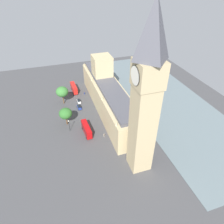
{
  "coord_description": "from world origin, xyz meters",
  "views": [
    {
      "loc": [
        25.4,
        89.07,
        64.29
      ],
      "look_at": [
        1.0,
        14.49,
        8.14
      ],
      "focal_mm": 32.3,
      "sensor_mm": 36.0,
      "label": 1
    }
  ],
  "objects_px": {
    "car_blue_near_tower": "(79,107)",
    "pedestrian_kerbside": "(84,93)",
    "parliament_building": "(108,94)",
    "pedestrian_far_end": "(104,135)",
    "plane_tree_midblock": "(62,92)",
    "plane_tree_under_trees": "(66,114)",
    "car_white_by_river_gate": "(79,101)",
    "double_decker_bus_opposite_hall": "(87,129)",
    "street_lamp_corner": "(69,124)",
    "double_decker_bus_leading": "(74,88)",
    "clock_tower": "(146,97)"
  },
  "relations": [
    {
      "from": "car_blue_near_tower",
      "to": "pedestrian_kerbside",
      "type": "bearing_deg",
      "value": -114.26
    },
    {
      "from": "parliament_building",
      "to": "pedestrian_far_end",
      "type": "xyz_separation_m",
      "value": [
        9.14,
        23.25,
        -7.51
      ]
    },
    {
      "from": "car_blue_near_tower",
      "to": "pedestrian_kerbside",
      "type": "height_order",
      "value": "car_blue_near_tower"
    },
    {
      "from": "pedestrian_kerbside",
      "to": "plane_tree_midblock",
      "type": "relative_size",
      "value": 0.16
    },
    {
      "from": "plane_tree_midblock",
      "to": "plane_tree_under_trees",
      "type": "relative_size",
      "value": 1.13
    },
    {
      "from": "car_white_by_river_gate",
      "to": "double_decker_bus_opposite_hall",
      "type": "height_order",
      "value": "double_decker_bus_opposite_hall"
    },
    {
      "from": "pedestrian_kerbside",
      "to": "double_decker_bus_opposite_hall",
      "type": "bearing_deg",
      "value": -13.5
    },
    {
      "from": "pedestrian_kerbside",
      "to": "plane_tree_midblock",
      "type": "xyz_separation_m",
      "value": [
        13.52,
        6.46,
        6.94
      ]
    },
    {
      "from": "street_lamp_corner",
      "to": "car_white_by_river_gate",
      "type": "bearing_deg",
      "value": -110.29
    },
    {
      "from": "car_white_by_river_gate",
      "to": "plane_tree_midblock",
      "type": "distance_m",
      "value": 11.04
    },
    {
      "from": "double_decker_bus_leading",
      "to": "double_decker_bus_opposite_hall",
      "type": "relative_size",
      "value": 1.0
    },
    {
      "from": "car_blue_near_tower",
      "to": "pedestrian_far_end",
      "type": "height_order",
      "value": "car_blue_near_tower"
    },
    {
      "from": "street_lamp_corner",
      "to": "double_decker_bus_leading",
      "type": "bearing_deg",
      "value": -102.5
    },
    {
      "from": "double_decker_bus_leading",
      "to": "plane_tree_midblock",
      "type": "distance_m",
      "value": 15.24
    },
    {
      "from": "parliament_building",
      "to": "double_decker_bus_leading",
      "type": "distance_m",
      "value": 28.53
    },
    {
      "from": "pedestrian_far_end",
      "to": "street_lamp_corner",
      "type": "distance_m",
      "value": 17.58
    },
    {
      "from": "car_white_by_river_gate",
      "to": "car_blue_near_tower",
      "type": "relative_size",
      "value": 0.94
    },
    {
      "from": "pedestrian_far_end",
      "to": "plane_tree_under_trees",
      "type": "height_order",
      "value": "plane_tree_under_trees"
    },
    {
      "from": "car_white_by_river_gate",
      "to": "street_lamp_corner",
      "type": "distance_m",
      "value": 25.37
    },
    {
      "from": "car_white_by_river_gate",
      "to": "pedestrian_kerbside",
      "type": "height_order",
      "value": "car_white_by_river_gate"
    },
    {
      "from": "double_decker_bus_leading",
      "to": "double_decker_bus_opposite_hall",
      "type": "distance_m",
      "value": 41.87
    },
    {
      "from": "pedestrian_kerbside",
      "to": "plane_tree_under_trees",
      "type": "xyz_separation_m",
      "value": [
        14.38,
        26.59,
        5.92
      ]
    },
    {
      "from": "double_decker_bus_leading",
      "to": "pedestrian_far_end",
      "type": "distance_m",
      "value": 47.06
    },
    {
      "from": "double_decker_bus_opposite_hall",
      "to": "street_lamp_corner",
      "type": "xyz_separation_m",
      "value": [
        7.36,
        -4.5,
        1.66
      ]
    },
    {
      "from": "pedestrian_far_end",
      "to": "plane_tree_under_trees",
      "type": "relative_size",
      "value": 0.18
    },
    {
      "from": "clock_tower",
      "to": "pedestrian_far_end",
      "type": "xyz_separation_m",
      "value": [
        8.43,
        -20.09,
        -30.74
      ]
    },
    {
      "from": "pedestrian_far_end",
      "to": "street_lamp_corner",
      "type": "height_order",
      "value": "street_lamp_corner"
    },
    {
      "from": "double_decker_bus_leading",
      "to": "plane_tree_under_trees",
      "type": "distance_m",
      "value": 33.5
    },
    {
      "from": "pedestrian_kerbside",
      "to": "plane_tree_under_trees",
      "type": "bearing_deg",
      "value": -31.94
    },
    {
      "from": "car_blue_near_tower",
      "to": "plane_tree_midblock",
      "type": "distance_m",
      "value": 12.94
    },
    {
      "from": "double_decker_bus_leading",
      "to": "street_lamp_corner",
      "type": "distance_m",
      "value": 38.31
    },
    {
      "from": "car_white_by_river_gate",
      "to": "plane_tree_under_trees",
      "type": "bearing_deg",
      "value": 61.7
    },
    {
      "from": "double_decker_bus_leading",
      "to": "pedestrian_far_end",
      "type": "height_order",
      "value": "double_decker_bus_leading"
    },
    {
      "from": "parliament_building",
      "to": "car_white_by_river_gate",
      "type": "bearing_deg",
      "value": -32.64
    },
    {
      "from": "pedestrian_kerbside",
      "to": "plane_tree_under_trees",
      "type": "distance_m",
      "value": 30.8
    },
    {
      "from": "clock_tower",
      "to": "car_blue_near_tower",
      "type": "relative_size",
      "value": 13.06
    },
    {
      "from": "double_decker_bus_leading",
      "to": "car_blue_near_tower",
      "type": "height_order",
      "value": "double_decker_bus_leading"
    },
    {
      "from": "double_decker_bus_leading",
      "to": "plane_tree_under_trees",
      "type": "bearing_deg",
      "value": 71.51
    },
    {
      "from": "double_decker_bus_leading",
      "to": "car_blue_near_tower",
      "type": "distance_m",
      "value": 19.98
    },
    {
      "from": "clock_tower",
      "to": "pedestrian_far_end",
      "type": "height_order",
      "value": "clock_tower"
    },
    {
      "from": "car_white_by_river_gate",
      "to": "double_decker_bus_opposite_hall",
      "type": "relative_size",
      "value": 0.41
    },
    {
      "from": "pedestrian_far_end",
      "to": "car_white_by_river_gate",
      "type": "bearing_deg",
      "value": -155.22
    },
    {
      "from": "clock_tower",
      "to": "pedestrian_kerbside",
      "type": "xyz_separation_m",
      "value": [
        9.21,
        -61.25,
        -30.74
      ]
    },
    {
      "from": "car_white_by_river_gate",
      "to": "clock_tower",
      "type": "bearing_deg",
      "value": 103.87
    },
    {
      "from": "double_decker_bus_opposite_hall",
      "to": "plane_tree_under_trees",
      "type": "xyz_separation_m",
      "value": [
        7.98,
        -9.83,
        4.05
      ]
    },
    {
      "from": "car_white_by_river_gate",
      "to": "double_decker_bus_opposite_hall",
      "type": "bearing_deg",
      "value": 86.03
    },
    {
      "from": "plane_tree_midblock",
      "to": "street_lamp_corner",
      "type": "relative_size",
      "value": 1.74
    },
    {
      "from": "parliament_building",
      "to": "car_white_by_river_gate",
      "type": "height_order",
      "value": "parliament_building"
    },
    {
      "from": "parliament_building",
      "to": "pedestrian_far_end",
      "type": "distance_m",
      "value": 26.09
    },
    {
      "from": "car_blue_near_tower",
      "to": "pedestrian_far_end",
      "type": "distance_m",
      "value": 27.55
    }
  ]
}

